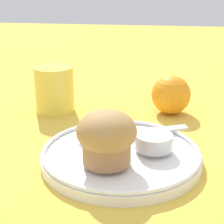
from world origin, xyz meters
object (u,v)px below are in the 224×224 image
at_px(butter_knife, 134,133).
at_px(juice_glass, 54,89).
at_px(muffin, 107,137).
at_px(orange_fruit, 171,95).

distance_m(butter_knife, juice_glass, 0.22).
xyz_separation_m(muffin, butter_knife, (0.03, 0.10, -0.03)).
relative_size(butter_knife, juice_glass, 1.92).
relative_size(muffin, orange_fruit, 1.06).
bearing_deg(butter_knife, muffin, -130.08).
distance_m(muffin, orange_fruit, 0.27).
height_order(orange_fruit, juice_glass, juice_glass).
bearing_deg(orange_fruit, butter_knife, -110.44).
distance_m(muffin, juice_glass, 0.27).
bearing_deg(juice_glass, muffin, -59.40).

